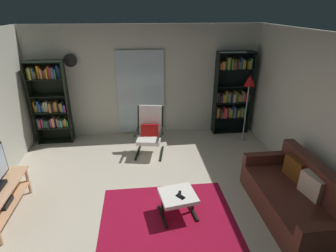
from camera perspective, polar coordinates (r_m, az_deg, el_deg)
ground_plane at (r=4.46m, az=-2.78°, el=-17.11°), size 7.02×7.02×0.00m
wall_back at (r=6.47m, az=-4.75°, el=9.34°), size 5.60×0.06×2.60m
wall_right at (r=4.70m, az=31.76°, el=-0.03°), size 0.06×6.00×2.60m
glass_door_panel at (r=6.47m, az=-5.75°, el=7.00°), size 1.10×0.01×2.00m
area_rug at (r=4.28m, az=-0.03°, el=-19.10°), size 2.01×1.60×0.01m
bookshelf_near_tv at (r=6.60m, az=-23.75°, el=4.81°), size 0.78×0.30×1.89m
bookshelf_near_sofa at (r=6.74m, az=13.37°, el=6.90°), size 0.87×0.30×2.00m
leather_sofa at (r=4.59m, az=25.52°, el=-13.70°), size 0.88×1.83×0.83m
lounge_armchair at (r=5.73m, az=-3.90°, el=-0.75°), size 0.67×0.74×1.02m
ottoman at (r=4.15m, az=2.11°, el=-15.00°), size 0.59×0.56×0.39m
tv_remote at (r=4.09m, az=2.53°, el=-14.27°), size 0.06×0.15×0.02m
cell_phone at (r=4.06m, az=2.69°, el=-14.77°), size 0.14×0.15×0.01m
floor_lamp_by_shelf at (r=6.24m, az=16.84°, el=8.08°), size 0.24×0.24×1.58m
wall_clock at (r=6.45m, az=-20.06°, el=12.97°), size 0.29×0.03×0.29m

